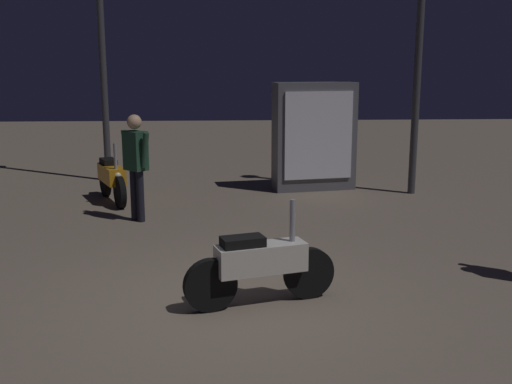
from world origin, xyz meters
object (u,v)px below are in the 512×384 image
Objects in this scene: motorcycle_orange_parked_left at (112,178)px; streetlamp_near at (100,10)px; streetlamp_far at (421,1)px; person_rider_beside at (136,158)px; kiosk_billboard at (314,137)px; motorcycle_white_foreground at (261,265)px.

streetlamp_near reaches higher than motorcycle_orange_parked_left.
streetlamp_far is (5.63, 0.43, 3.13)m from motorcycle_orange_parked_left.
streetlamp_near reaches higher than person_rider_beside.
motorcycle_orange_parked_left is 0.28× the size of streetlamp_near.
motorcycle_orange_parked_left is 0.74× the size of kiosk_billboard.
motorcycle_white_foreground is 0.28× the size of streetlamp_far.
streetlamp_near is (-0.44, 2.03, 3.06)m from motorcycle_orange_parked_left.
streetlamp_near is (-1.08, 3.43, 2.48)m from person_rider_beside.
streetlamp_near is 2.66× the size of kiosk_billboard.
kiosk_billboard is at bearing 165.43° from streetlamp_far.
streetlamp_far reaches higher than motorcycle_white_foreground.
streetlamp_near is at bearing -24.72° from kiosk_billboard.
motorcycle_white_foreground is 6.05m from kiosk_billboard.
kiosk_billboard is (3.16, 2.29, 0.04)m from person_rider_beside.
motorcycle_white_foreground is 0.77× the size of kiosk_billboard.
motorcycle_white_foreground is at bearing -67.91° from streetlamp_near.
kiosk_billboard reaches higher than person_rider_beside.
person_rider_beside is 3.90m from kiosk_billboard.
motorcycle_white_foreground is 5.50m from motorcycle_orange_parked_left.
motorcycle_orange_parked_left is 0.92× the size of person_rider_beside.
streetlamp_far is at bearing 155.17° from person_rider_beside.
kiosk_billboard is (4.24, -1.13, -2.44)m from streetlamp_near.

